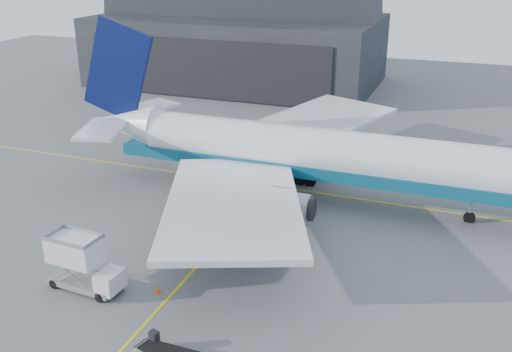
% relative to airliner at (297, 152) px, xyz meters
% --- Properties ---
extents(ground, '(200.00, 200.00, 0.00)m').
position_rel_airliner_xyz_m(ground, '(-3.32, -18.44, -4.81)').
color(ground, '#565659').
rests_on(ground, ground).
extents(taxi_lines, '(80.00, 42.12, 0.02)m').
position_rel_airliner_xyz_m(taxi_lines, '(-3.32, -5.77, -4.80)').
color(taxi_lines, yellow).
rests_on(taxi_lines, ground).
extents(hangar, '(50.00, 28.30, 28.00)m').
position_rel_airliner_xyz_m(hangar, '(-25.32, 46.51, 4.73)').
color(hangar, black).
rests_on(hangar, ground).
extents(airliner, '(48.97, 47.49, 17.19)m').
position_rel_airliner_xyz_m(airliner, '(0.00, 0.00, 0.00)').
color(airliner, white).
rests_on(airliner, ground).
extents(catering_truck, '(6.00, 2.58, 4.04)m').
position_rel_airliner_xyz_m(catering_truck, '(-9.79, -21.62, -2.77)').
color(catering_truck, gray).
rests_on(catering_truck, ground).
extents(pushback_tug, '(4.29, 3.18, 1.78)m').
position_rel_airliner_xyz_m(pushback_tug, '(-5.62, -11.30, -4.14)').
color(pushback_tug, black).
rests_on(pushback_tug, ground).
extents(traffic_cone, '(0.41, 0.41, 0.59)m').
position_rel_airliner_xyz_m(traffic_cone, '(-4.43, -20.25, -4.53)').
color(traffic_cone, '#FF5308').
rests_on(traffic_cone, ground).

